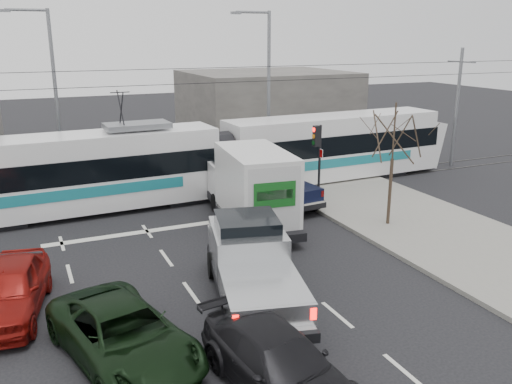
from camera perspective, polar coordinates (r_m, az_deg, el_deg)
name	(u,v)px	position (r m, az deg, el deg)	size (l,w,h in m)	color
ground	(242,283)	(17.66, -1.49, -9.57)	(120.00, 120.00, 0.00)	black
sidewalk_right	(457,240)	(22.37, 20.42, -4.75)	(6.00, 60.00, 0.15)	gray
rails	(163,200)	(26.58, -9.75, -0.83)	(60.00, 1.60, 0.03)	#33302D
building_right	(266,104)	(43.03, 1.08, 9.25)	(12.00, 10.00, 5.00)	slate
bare_tree	(394,137)	(22.31, 14.31, 5.65)	(2.40, 2.40, 5.00)	#47382B
traffic_signal	(318,147)	(25.12, 6.50, 4.74)	(0.44, 0.44, 3.60)	black
street_lamp_near	(266,82)	(31.78, 1.04, 11.54)	(2.38, 0.25, 9.00)	slate
street_lamp_far	(51,86)	(30.89, -20.74, 10.39)	(2.38, 0.25, 9.00)	slate
catenary	(159,120)	(25.73, -10.16, 7.44)	(60.00, 0.20, 7.00)	black
tram	(219,158)	(26.78, -3.90, 3.61)	(25.88, 3.64, 5.26)	white
silver_pickup	(251,262)	(16.30, -0.49, -7.40)	(3.61, 6.70, 2.31)	black
box_truck	(252,188)	(22.22, -0.46, 0.42)	(3.00, 6.86, 3.32)	black
navy_pickup	(277,183)	(25.44, 2.20, 0.97)	(2.27, 5.00, 2.04)	black
green_car	(123,335)	(13.89, -13.79, -14.39)	(2.36, 5.12, 1.42)	black
red_car	(8,289)	(17.00, -24.64, -9.29)	(1.86, 4.62, 1.57)	maroon
dark_car	(279,364)	(12.54, 2.39, -17.62)	(1.94, 4.78, 1.39)	black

